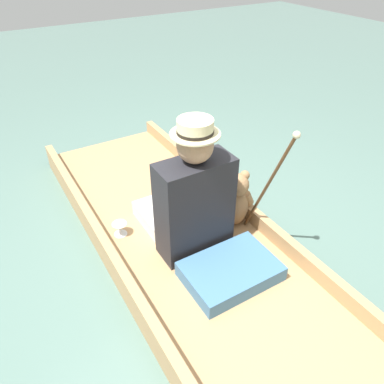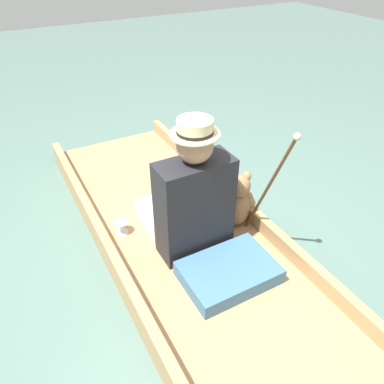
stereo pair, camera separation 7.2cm
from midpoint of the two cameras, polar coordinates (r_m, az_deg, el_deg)
The scene contains 7 objects.
ground_plane at distance 2.64m, azimuth 0.42°, elevation -9.54°, with size 16.00×16.00×0.00m, color slate.
punt_boat at distance 2.60m, azimuth 0.42°, elevation -8.50°, with size 1.09×3.39×0.22m.
seat_cushion at distance 2.32m, azimuth 6.52°, elevation -12.07°, with size 0.56×0.39×0.10m.
seated_person at distance 2.36m, azimuth 0.51°, elevation -1.37°, with size 0.47×0.68×0.92m.
teddy_bear at distance 2.62m, azimuth 7.72°, elevation -1.44°, with size 0.30×0.18×0.43m.
wine_glass at distance 2.64m, azimuth -10.03°, elevation -5.02°, with size 0.10×0.10×0.10m.
walking_cane at distance 2.31m, azimuth 13.02°, elevation 1.81°, with size 0.04×0.36×0.88m.
Camera 2 is at (-0.88, -1.65, 1.86)m, focal length 35.00 mm.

